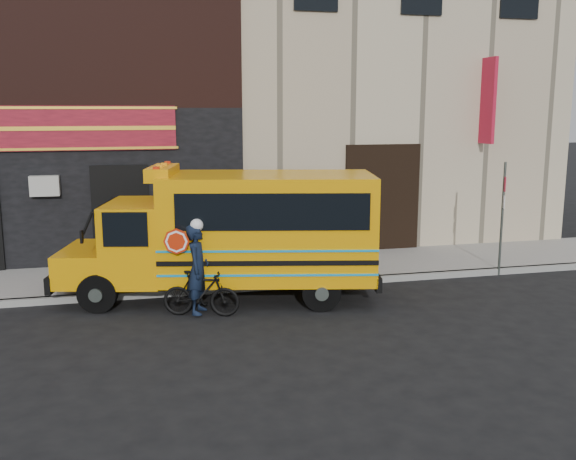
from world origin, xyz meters
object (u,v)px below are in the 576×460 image
(school_bus, at_px, (237,231))
(cyclist, at_px, (198,271))
(sign_pole, at_px, (502,213))
(bicycle, at_px, (201,294))

(school_bus, xyz_separation_m, cyclist, (-0.97, -1.00, -0.60))
(sign_pole, xyz_separation_m, cyclist, (-7.67, -1.42, -0.67))
(bicycle, bearing_deg, sign_pole, -60.18)
(sign_pole, xyz_separation_m, bicycle, (-7.63, -1.50, -1.11))
(school_bus, xyz_separation_m, sign_pole, (6.70, 0.41, 0.07))
(sign_pole, relative_size, bicycle, 1.82)
(sign_pole, bearing_deg, bicycle, -168.90)
(bicycle, relative_size, cyclist, 0.86)
(school_bus, bearing_deg, sign_pole, 3.54)
(school_bus, distance_m, sign_pole, 6.72)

